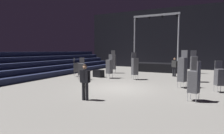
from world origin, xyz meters
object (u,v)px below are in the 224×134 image
man_with_tie (85,80)px  chair_stack_mid_left (182,69)px  chair_stack_aisle_left (113,62)px  chair_stack_front_right (194,66)px  chair_stack_mid_right (81,69)px  chair_stack_front_left (135,66)px  crew_worker_near_stage (174,66)px  stage_riser (157,66)px  chair_stack_mid_centre (109,66)px  equipment_road_case (99,74)px  chair_stack_rear_centre (194,81)px  chair_stack_rear_left (76,67)px  chair_stack_rear_right (220,77)px

man_with_tie → chair_stack_mid_left: chair_stack_mid_left is taller
man_with_tie → chair_stack_aisle_left: chair_stack_aisle_left is taller
chair_stack_front_right → chair_stack_mid_right: (-8.19, -2.84, -0.29)m
chair_stack_front_left → crew_worker_near_stage: 4.21m
chair_stack_front_right → stage_riser: bearing=-70.7°
chair_stack_mid_left → man_with_tie: bearing=76.9°
man_with_tie → chair_stack_mid_centre: bearing=-78.3°
chair_stack_mid_left → chair_stack_aisle_left: size_ratio=1.00×
stage_riser → chair_stack_aisle_left: size_ratio=2.61×
chair_stack_mid_centre → equipment_road_case: (-1.19, 0.19, -0.71)m
chair_stack_front_left → chair_stack_rear_centre: bearing=88.3°
chair_stack_mid_left → equipment_road_case: bearing=9.6°
chair_stack_rear_left → chair_stack_aisle_left: bearing=124.8°
chair_stack_front_right → chair_stack_rear_centre: bearing=77.4°
chair_stack_front_left → chair_stack_rear_left: bearing=-38.8°
chair_stack_rear_right → chair_stack_aisle_left: (-9.28, 5.41, 0.29)m
man_with_tie → chair_stack_mid_right: chair_stack_mid_right is taller
chair_stack_rear_left → equipment_road_case: bearing=77.6°
man_with_tie → chair_stack_front_right: size_ratio=0.72×
chair_stack_mid_right → chair_stack_rear_right: bearing=159.4°
chair_stack_mid_left → chair_stack_rear_right: chair_stack_mid_left is taller
crew_worker_near_stage → chair_stack_mid_right: bearing=-120.7°
chair_stack_mid_right → chair_stack_aisle_left: 5.18m
man_with_tie → chair_stack_front_left: chair_stack_front_left is taller
chair_stack_mid_left → chair_stack_rear_left: chair_stack_mid_left is taller
equipment_road_case → chair_stack_rear_right: bearing=-13.5°
chair_stack_mid_left → chair_stack_mid_right: 7.66m
chair_stack_rear_right → chair_stack_front_right: bearing=-88.6°
chair_stack_mid_right → stage_riser: bearing=-134.3°
man_with_tie → chair_stack_front_left: 7.01m
chair_stack_mid_centre → chair_stack_aisle_left: chair_stack_aisle_left is taller
chair_stack_rear_right → equipment_road_case: size_ratio=1.99×
chair_stack_mid_right → equipment_road_case: bearing=-122.0°
chair_stack_aisle_left → chair_stack_front_left: bearing=-55.9°
chair_stack_front_left → chair_stack_mid_right: (-3.84, -2.01, -0.21)m
crew_worker_near_stage → chair_stack_mid_centre: bearing=-124.0°
chair_stack_rear_right → chair_stack_rear_centre: (-1.22, -2.63, 0.04)m
stage_riser → chair_stack_mid_left: 9.33m
crew_worker_near_stage → stage_riser: bearing=144.4°
chair_stack_rear_right → chair_stack_aisle_left: chair_stack_aisle_left is taller
chair_stack_mid_left → crew_worker_near_stage: (-1.15, 5.11, -0.20)m
stage_riser → chair_stack_mid_centre: 7.45m
chair_stack_mid_centre → crew_worker_near_stage: 6.00m
chair_stack_mid_left → crew_worker_near_stage: chair_stack_mid_left is taller
chair_stack_front_left → crew_worker_near_stage: bearing=-174.3°
chair_stack_rear_right → equipment_road_case: bearing=-37.6°
chair_stack_aisle_left → equipment_road_case: bearing=-102.4°
chair_stack_rear_left → chair_stack_mid_right: bearing=21.2°
chair_stack_mid_centre → chair_stack_aisle_left: bearing=-57.1°
chair_stack_mid_right → chair_stack_rear_centre: (8.45, -2.88, 0.04)m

